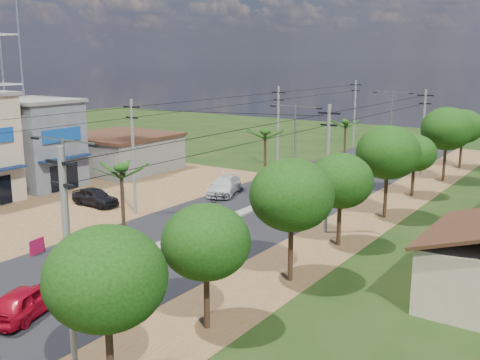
# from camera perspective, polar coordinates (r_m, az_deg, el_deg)

# --- Properties ---
(ground) EXTENTS (160.00, 160.00, 0.00)m
(ground) POSITION_cam_1_polar(r_m,az_deg,el_deg) (32.53, -16.67, -9.98)
(ground) COLOR black
(ground) RESTS_ON ground
(road) EXTENTS (12.00, 110.00, 0.04)m
(road) POSITION_cam_1_polar(r_m,az_deg,el_deg) (42.91, -1.01, -3.97)
(road) COLOR black
(road) RESTS_ON ground
(median) EXTENTS (1.00, 90.00, 0.18)m
(median) POSITION_cam_1_polar(r_m,az_deg,el_deg) (45.28, 1.18, -3.00)
(median) COLOR #605E56
(median) RESTS_ON ground
(dirt_lot_west) EXTENTS (18.00, 46.00, 0.04)m
(dirt_lot_west) POSITION_cam_1_polar(r_m,az_deg,el_deg) (48.56, -20.64, -2.84)
(dirt_lot_west) COLOR brown
(dirt_lot_west) RESTS_ON ground
(dirt_shoulder_east) EXTENTS (5.00, 90.00, 0.03)m
(dirt_shoulder_east) POSITION_cam_1_polar(r_m,az_deg,el_deg) (38.85, 9.34, -5.90)
(dirt_shoulder_east) COLOR brown
(dirt_shoulder_east) RESTS_ON ground
(shophouse_grey) EXTENTS (9.00, 6.40, 8.30)m
(shophouse_grey) POSITION_cam_1_polar(r_m,az_deg,el_deg) (56.75, -20.12, 3.58)
(shophouse_grey) COLOR #4D5155
(shophouse_grey) RESTS_ON ground
(low_shed) EXTENTS (10.40, 10.40, 3.95)m
(low_shed) POSITION_cam_1_polar(r_m,az_deg,el_deg) (62.64, -12.04, 2.79)
(low_shed) COLOR #605E56
(low_shed) RESTS_ON ground
(tree_east_a) EXTENTS (4.40, 4.40, 6.37)m
(tree_east_a) POSITION_cam_1_polar(r_m,az_deg,el_deg) (20.51, -13.47, -9.69)
(tree_east_a) COLOR black
(tree_east_a) RESTS_ON ground
(tree_east_b) EXTENTS (4.00, 4.00, 5.83)m
(tree_east_b) POSITION_cam_1_polar(r_m,az_deg,el_deg) (24.90, -3.48, -6.31)
(tree_east_b) COLOR black
(tree_east_b) RESTS_ON ground
(tree_east_c) EXTENTS (4.60, 4.60, 6.83)m
(tree_east_c) POSITION_cam_1_polar(r_m,az_deg,el_deg) (30.11, 5.27, -1.55)
(tree_east_c) COLOR black
(tree_east_c) RESTS_ON ground
(tree_east_d) EXTENTS (4.20, 4.20, 6.13)m
(tree_east_d) POSITION_cam_1_polar(r_m,az_deg,el_deg) (36.48, 10.19, -0.09)
(tree_east_d) COLOR black
(tree_east_d) RESTS_ON ground
(tree_east_e) EXTENTS (4.80, 4.80, 7.14)m
(tree_east_e) POSITION_cam_1_polar(r_m,az_deg,el_deg) (43.59, 14.80, 2.72)
(tree_east_e) COLOR black
(tree_east_e) RESTS_ON ground
(tree_east_f) EXTENTS (3.80, 3.80, 5.52)m
(tree_east_f) POSITION_cam_1_polar(r_m,az_deg,el_deg) (51.42, 17.32, 2.62)
(tree_east_f) COLOR black
(tree_east_f) RESTS_ON ground
(tree_east_g) EXTENTS (5.00, 5.00, 7.38)m
(tree_east_g) POSITION_cam_1_polar(r_m,az_deg,el_deg) (58.72, 20.29, 4.90)
(tree_east_g) COLOR black
(tree_east_g) RESTS_ON ground
(tree_east_h) EXTENTS (4.40, 4.40, 6.52)m
(tree_east_h) POSITION_cam_1_polar(r_m,az_deg,el_deg) (66.60, 21.71, 5.06)
(tree_east_h) COLOR black
(tree_east_h) RESTS_ON ground
(palm_median_near) EXTENTS (2.00, 2.00, 6.15)m
(palm_median_near) POSITION_cam_1_polar(r_m,az_deg,el_deg) (33.47, -11.97, 0.82)
(palm_median_near) COLOR black
(palm_median_near) RESTS_ON ground
(palm_median_mid) EXTENTS (2.00, 2.00, 6.55)m
(palm_median_mid) POSITION_cam_1_polar(r_m,az_deg,el_deg) (45.78, 2.59, 4.59)
(palm_median_mid) COLOR black
(palm_median_mid) RESTS_ON ground
(palm_median_far) EXTENTS (2.00, 2.00, 5.85)m
(palm_median_far) POSITION_cam_1_polar(r_m,az_deg,el_deg) (59.96, 10.68, 5.61)
(palm_median_far) COLOR black
(palm_median_far) RESTS_ON ground
(streetlight_near) EXTENTS (5.10, 0.18, 8.00)m
(streetlight_near) POSITION_cam_1_polar(r_m,az_deg,el_deg) (31.07, -17.21, -1.77)
(streetlight_near) COLOR gray
(streetlight_near) RESTS_ON ground
(streetlight_mid) EXTENTS (5.10, 0.18, 8.00)m
(streetlight_mid) POSITION_cam_1_polar(r_m,az_deg,el_deg) (50.22, 5.58, 3.94)
(streetlight_mid) COLOR gray
(streetlight_mid) RESTS_ON ground
(streetlight_far) EXTENTS (5.10, 0.18, 8.00)m
(streetlight_far) POSITION_cam_1_polar(r_m,az_deg,el_deg) (72.99, 15.12, 6.19)
(streetlight_far) COLOR gray
(streetlight_far) RESTS_ON ground
(utility_pole_w_b) EXTENTS (1.60, 0.24, 9.00)m
(utility_pole_w_b) POSITION_cam_1_polar(r_m,az_deg,el_deg) (44.03, -10.78, 2.57)
(utility_pole_w_b) COLOR #605E56
(utility_pole_w_b) RESTS_ON ground
(utility_pole_w_c) EXTENTS (1.60, 0.24, 9.00)m
(utility_pole_w_c) POSITION_cam_1_polar(r_m,az_deg,el_deg) (61.40, 3.89, 5.47)
(utility_pole_w_c) COLOR #605E56
(utility_pole_w_c) RESTS_ON ground
(utility_pole_w_d) EXTENTS (1.60, 0.24, 9.00)m
(utility_pole_w_d) POSITION_cam_1_polar(r_m,az_deg,el_deg) (80.13, 11.57, 6.86)
(utility_pole_w_d) COLOR #605E56
(utility_pole_w_d) RESTS_ON ground
(utility_pole_e_a) EXTENTS (1.60, 0.24, 9.00)m
(utility_pole_e_a) POSITION_cam_1_polar(r_m,az_deg,el_deg) (21.86, -17.09, -7.76)
(utility_pole_e_a) COLOR #605E56
(utility_pole_e_a) RESTS_ON ground
(utility_pole_e_b) EXTENTS (1.60, 0.24, 9.00)m
(utility_pole_e_b) POSITION_cam_1_polar(r_m,az_deg,el_deg) (38.95, 8.88, 1.38)
(utility_pole_e_b) COLOR #605E56
(utility_pole_e_b) RESTS_ON ground
(utility_pole_e_c) EXTENTS (1.60, 0.24, 9.00)m
(utility_pole_e_c) POSITION_cam_1_polar(r_m,az_deg,el_deg) (59.37, 18.10, 4.66)
(utility_pole_e_c) COLOR #605E56
(utility_pole_e_c) RESTS_ON ground
(car_red_near) EXTENTS (3.06, 4.75, 1.50)m
(car_red_near) POSITION_cam_1_polar(r_m,az_deg,el_deg) (29.01, -20.89, -11.47)
(car_red_near) COLOR maroon
(car_red_near) RESTS_ON ground
(car_silver_mid) EXTENTS (1.49, 4.16, 1.37)m
(car_silver_mid) POSITION_cam_1_polar(r_m,az_deg,el_deg) (37.95, -3.61, -5.14)
(car_silver_mid) COLOR gray
(car_silver_mid) RESTS_ON ground
(car_white_far) EXTENTS (3.81, 5.71, 1.54)m
(car_white_far) POSITION_cam_1_polar(r_m,az_deg,el_deg) (50.41, -1.60, -0.62)
(car_white_far) COLOR #BAB9B5
(car_white_far) RESTS_ON ground
(car_parked_dark) EXTENTS (4.43, 1.85, 1.50)m
(car_parked_dark) POSITION_cam_1_polar(r_m,az_deg,el_deg) (47.97, -14.49, -1.71)
(car_parked_dark) COLOR black
(car_parked_dark) RESTS_ON ground
(moto_rider_west_a) EXTENTS (1.36, 2.04, 1.01)m
(moto_rider_west_a) POSITION_cam_1_polar(r_m,az_deg,el_deg) (47.70, -2.02, -1.69)
(moto_rider_west_a) COLOR black
(moto_rider_west_a) RESTS_ON ground
(moto_rider_west_b) EXTENTS (0.97, 1.84, 1.07)m
(moto_rider_west_b) POSITION_cam_1_polar(r_m,az_deg,el_deg) (56.97, 3.68, 0.63)
(moto_rider_west_b) COLOR black
(moto_rider_west_b) RESTS_ON ground
(roadside_sign) EXTENTS (0.29, 1.20, 1.00)m
(roadside_sign) POSITION_cam_1_polar(r_m,az_deg,el_deg) (37.54, -19.92, -6.37)
(roadside_sign) COLOR maroon
(roadside_sign) RESTS_ON ground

